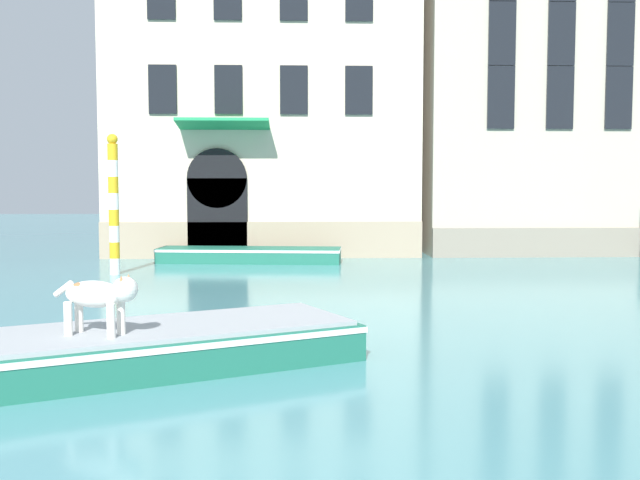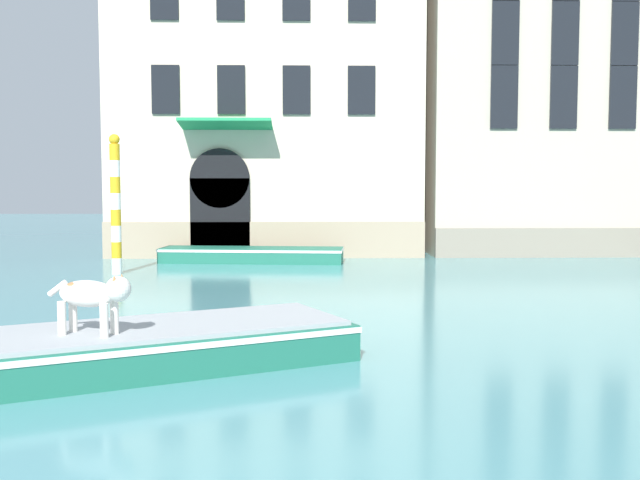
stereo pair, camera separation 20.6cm
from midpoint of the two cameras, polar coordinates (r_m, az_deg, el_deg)
name	(u,v)px [view 2 (the right image)]	position (r m, az deg, el deg)	size (l,w,h in m)	color
palazzo_left	(267,0)	(29.20, -3.84, 17.78)	(10.91, 7.40, 18.72)	beige
palazzo_right	(590,57)	(30.84, 20.06, 12.98)	(12.69, 6.13, 14.66)	#B2A893
boat_foreground	(95,350)	(10.55, -16.25, -8.08)	(7.29, 4.84, 0.57)	#1E6651
dog_on_deck	(94,295)	(10.12, -16.31, -4.04)	(1.17, 0.59, 0.81)	silver
boat_moored_near_palazzo	(252,255)	(24.20, -4.97, -1.11)	(5.99, 2.03, 0.47)	#1E6651
mooring_pole_0	(116,204)	(21.57, -15.04, 2.68)	(0.29, 0.29, 3.90)	white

